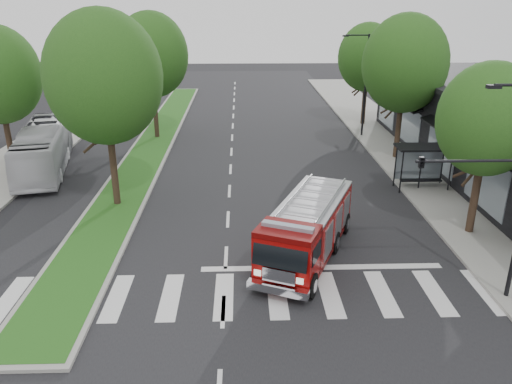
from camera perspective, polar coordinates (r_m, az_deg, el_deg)
ground at (r=21.77m, az=-3.45°, el=-7.48°), size 140.00×140.00×0.00m
sidewalk_right at (r=33.06m, az=19.22°, el=1.71°), size 5.00×80.00×0.15m
median at (r=39.10m, az=-11.65°, el=5.38°), size 3.00×50.00×0.15m
storefront_row at (r=34.28m, az=26.79°, el=5.52°), size 8.00×30.00×5.00m
bus_shelter at (r=30.38m, az=18.55°, el=4.03°), size 3.20×1.60×2.61m
tree_right_near at (r=24.21m, az=24.97°, el=7.49°), size 4.40×4.40×8.05m
tree_right_mid at (r=35.04m, az=16.67°, el=13.87°), size 5.60×5.60×9.72m
tree_right_far at (r=44.67m, az=12.63°, el=14.78°), size 5.00×5.00×8.73m
tree_median_near at (r=26.23m, az=-16.98°, el=12.37°), size 5.80×5.80×10.16m
tree_median_far at (r=39.87m, az=-11.88°, el=15.07°), size 5.60×5.60×9.72m
streetlight_right_near at (r=18.87m, az=26.50°, el=1.11°), size 4.08×0.22×8.00m
streetlight_right_far at (r=40.71m, az=12.22°, el=12.31°), size 2.11×0.20×8.00m
fire_engine at (r=21.35m, az=5.86°, el=-4.27°), size 5.18×8.04×2.69m
city_bus at (r=34.99m, az=-23.09°, el=4.63°), size 4.70×10.84×2.94m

